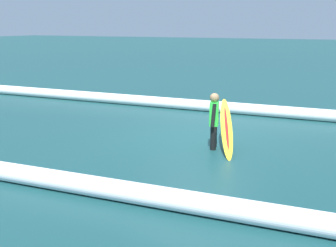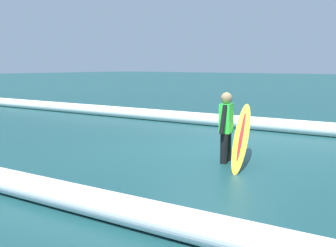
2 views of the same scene
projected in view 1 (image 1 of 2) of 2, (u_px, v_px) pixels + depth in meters
ground_plane at (196, 137)px, 12.00m from camera, size 165.55×165.55×0.00m
surfer at (214, 118)px, 10.73m from camera, size 0.29×0.63×1.34m
surfboard at (226, 127)px, 10.73m from camera, size 1.06×1.93×1.08m
wave_crest_foreground at (170, 103)px, 16.03m from camera, size 24.10×1.14×0.38m
wave_crest_midground at (0, 171)px, 8.66m from camera, size 22.15×1.59×0.36m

